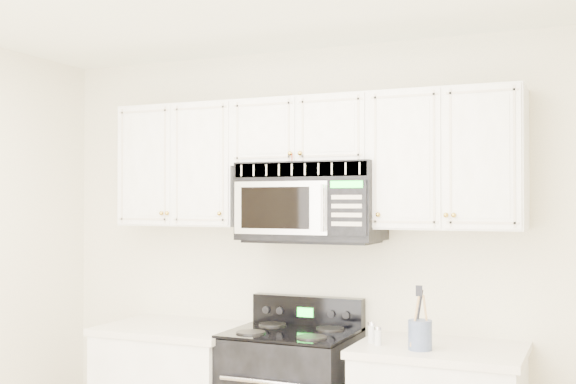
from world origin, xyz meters
The scene contains 6 objects.
room centered at (0.00, 0.00, 1.30)m, with size 3.51×3.51×2.61m.
upper_cabinets centered at (0.00, 1.58, 1.93)m, with size 2.44×0.37×0.75m.
microwave centered at (0.04, 1.54, 1.67)m, with size 0.80×0.45×0.44m.
utensil_crock centered at (0.73, 1.30, 1.00)m, with size 0.12×0.12×0.32m.
shaker_salt centered at (0.45, 1.39, 0.98)m, with size 0.05×0.05×0.11m.
shaker_pepper centered at (0.50, 1.33, 0.97)m, with size 0.04×0.04×0.10m.
Camera 1 is at (1.56, -2.32, 1.66)m, focal length 45.00 mm.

